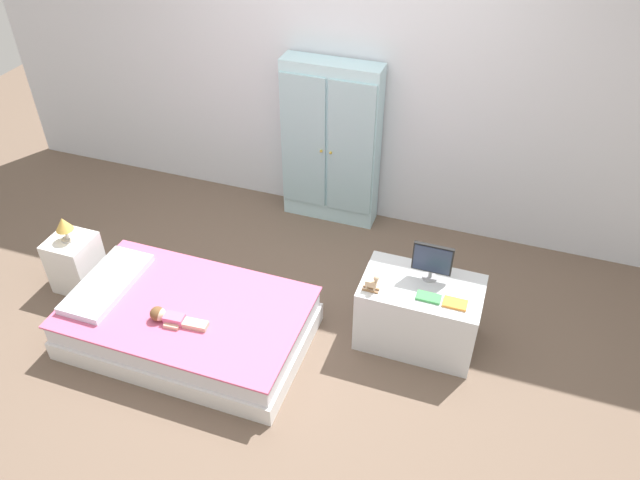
{
  "coord_description": "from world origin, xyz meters",
  "views": [
    {
      "loc": [
        1.25,
        -2.74,
        3.17
      ],
      "look_at": [
        0.19,
        0.32,
        0.61
      ],
      "focal_mm": 34.3,
      "sensor_mm": 36.0,
      "label": 1
    }
  ],
  "objects": [
    {
      "name": "ground_plane",
      "position": [
        0.0,
        0.0,
        -0.01
      ],
      "size": [
        10.0,
        10.0,
        0.02
      ],
      "primitive_type": "cube",
      "color": "brown"
    },
    {
      "name": "back_wall",
      "position": [
        0.0,
        1.57,
        1.35
      ],
      "size": [
        6.4,
        0.05,
        2.7
      ],
      "primitive_type": "cube",
      "color": "silver",
      "rests_on": "ground_plane"
    },
    {
      "name": "bed",
      "position": [
        -0.55,
        -0.28,
        0.15
      ],
      "size": [
        1.61,
        0.96,
        0.31
      ],
      "color": "white",
      "rests_on": "ground_plane"
    },
    {
      "name": "pillow",
      "position": [
        -1.15,
        -0.28,
        0.33
      ],
      "size": [
        0.32,
        0.69,
        0.05
      ],
      "primitive_type": "cube",
      "color": "silver",
      "rests_on": "bed"
    },
    {
      "name": "doll",
      "position": [
        -0.58,
        -0.44,
        0.34
      ],
      "size": [
        0.39,
        0.14,
        0.1
      ],
      "color": "#D6668E",
      "rests_on": "bed"
    },
    {
      "name": "nightstand",
      "position": [
        -1.61,
        -0.07,
        0.22
      ],
      "size": [
        0.31,
        0.31,
        0.43
      ],
      "primitive_type": "cube",
      "color": "white",
      "rests_on": "ground_plane"
    },
    {
      "name": "table_lamp",
      "position": [
        -1.61,
        -0.07,
        0.56
      ],
      "size": [
        0.12,
        0.12,
        0.19
      ],
      "color": "#B7B2AD",
      "rests_on": "nightstand"
    },
    {
      "name": "wardrobe",
      "position": [
        -0.1,
        1.42,
        0.7
      ],
      "size": [
        0.79,
        0.25,
        1.4
      ],
      "color": "silver",
      "rests_on": "ground_plane"
    },
    {
      "name": "tv_stand",
      "position": [
        0.92,
        0.22,
        0.25
      ],
      "size": [
        0.78,
        0.48,
        0.5
      ],
      "primitive_type": "cube",
      "color": "silver",
      "rests_on": "ground_plane"
    },
    {
      "name": "tv_monitor",
      "position": [
        0.95,
        0.31,
        0.65
      ],
      "size": [
        0.26,
        0.1,
        0.27
      ],
      "color": "#99999E",
      "rests_on": "tv_stand"
    },
    {
      "name": "rocking_horse_toy",
      "position": [
        0.63,
        0.07,
        0.56
      ],
      "size": [
        0.11,
        0.04,
        0.13
      ],
      "color": "#8E6642",
      "rests_on": "tv_stand"
    },
    {
      "name": "book_green",
      "position": [
        0.98,
        0.12,
        0.51
      ],
      "size": [
        0.15,
        0.08,
        0.02
      ],
      "primitive_type": "cube",
      "color": "#429E51",
      "rests_on": "tv_stand"
    },
    {
      "name": "book_orange",
      "position": [
        1.15,
        0.12,
        0.51
      ],
      "size": [
        0.15,
        0.1,
        0.02
      ],
      "primitive_type": "cube",
      "color": "orange",
      "rests_on": "tv_stand"
    }
  ]
}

